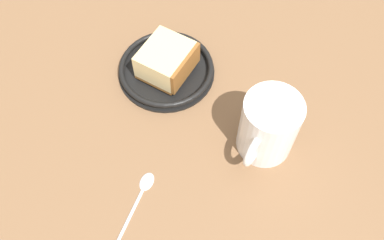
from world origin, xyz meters
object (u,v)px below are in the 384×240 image
object	(u,v)px
small_plate	(166,69)
teaspoon	(142,191)
cake_slice	(167,61)
tea_mug	(268,127)

from	to	relation	value
small_plate	teaspoon	size ratio (longest dim) A/B	1.87
cake_slice	small_plate	bearing A→B (deg)	-52.70
tea_mug	small_plate	bearing A→B (deg)	-64.30
small_plate	tea_mug	world-z (taller)	tea_mug
cake_slice	teaspoon	world-z (taller)	cake_slice
small_plate	teaspoon	bearing A→B (deg)	60.05
small_plate	teaspoon	distance (cm)	21.87
small_plate	tea_mug	xyz separation A→B (cm)	(-8.98, 18.67, 4.55)
small_plate	cake_slice	world-z (taller)	cake_slice
cake_slice	teaspoon	bearing A→B (deg)	59.40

